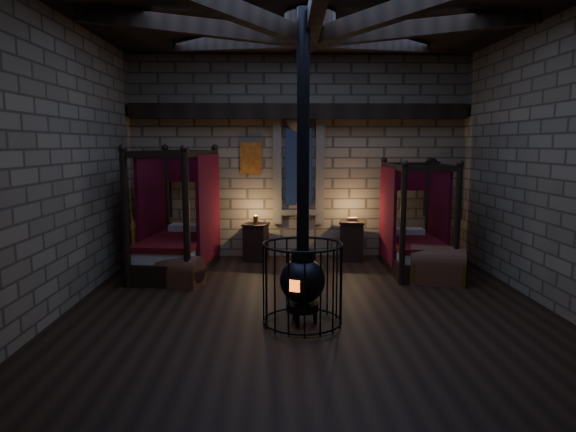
{
  "coord_description": "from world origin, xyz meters",
  "views": [
    {
      "loc": [
        -0.48,
        -7.34,
        2.37
      ],
      "look_at": [
        -0.29,
        0.6,
        1.27
      ],
      "focal_mm": 32.0,
      "sensor_mm": 36.0,
      "label": 1
    }
  ],
  "objects_px": {
    "trunk_right": "(437,266)",
    "bed_left": "(178,242)",
    "stove": "(303,277)",
    "trunk_left": "(180,272)",
    "bed_right": "(414,245)"
  },
  "relations": [
    {
      "from": "trunk_right",
      "to": "bed_left",
      "type": "bearing_deg",
      "value": -176.79
    },
    {
      "from": "trunk_right",
      "to": "stove",
      "type": "bearing_deg",
      "value": -126.4
    },
    {
      "from": "bed_left",
      "to": "trunk_right",
      "type": "distance_m",
      "value": 4.72
    },
    {
      "from": "bed_left",
      "to": "trunk_left",
      "type": "xyz_separation_m",
      "value": [
        0.22,
        -1.0,
        -0.32
      ]
    },
    {
      "from": "bed_right",
      "to": "bed_left",
      "type": "bearing_deg",
      "value": -178.99
    },
    {
      "from": "bed_left",
      "to": "bed_right",
      "type": "xyz_separation_m",
      "value": [
        4.46,
        -0.02,
        -0.06
      ]
    },
    {
      "from": "stove",
      "to": "trunk_right",
      "type": "bearing_deg",
      "value": 64.05
    },
    {
      "from": "stove",
      "to": "bed_left",
      "type": "bearing_deg",
      "value": 151.59
    },
    {
      "from": "trunk_right",
      "to": "stove",
      "type": "xyz_separation_m",
      "value": [
        -2.44,
        -2.01,
        0.35
      ]
    },
    {
      "from": "bed_left",
      "to": "trunk_left",
      "type": "relative_size",
      "value": 2.7
    },
    {
      "from": "bed_right",
      "to": "stove",
      "type": "height_order",
      "value": "stove"
    },
    {
      "from": "trunk_left",
      "to": "trunk_right",
      "type": "xyz_separation_m",
      "value": [
        4.41,
        0.12,
        0.05
      ]
    },
    {
      "from": "bed_left",
      "to": "trunk_right",
      "type": "bearing_deg",
      "value": -3.89
    },
    {
      "from": "bed_right",
      "to": "trunk_left",
      "type": "bearing_deg",
      "value": -165.67
    },
    {
      "from": "bed_right",
      "to": "trunk_left",
      "type": "relative_size",
      "value": 2.39
    }
  ]
}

